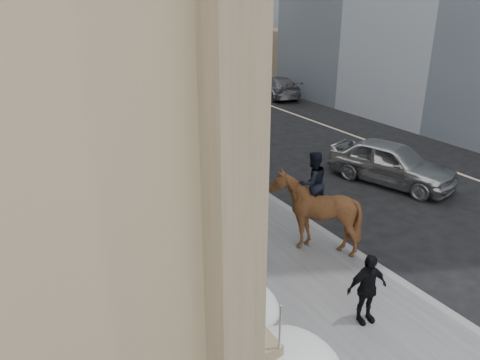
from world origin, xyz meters
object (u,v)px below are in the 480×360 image
at_px(mounted_horse_right, 314,209).
at_px(car_grey, 276,87).
at_px(mounted_horse_left, 230,199).
at_px(car_silver, 392,163).
at_px(pedestrian, 367,289).

xyz_separation_m(mounted_horse_right, car_grey, (10.55, 17.64, -0.60)).
xyz_separation_m(mounted_horse_left, car_silver, (7.27, 0.83, -0.48)).
height_order(mounted_horse_right, car_grey, mounted_horse_right).
bearing_deg(mounted_horse_right, car_grey, -120.09).
distance_m(pedestrian, car_silver, 8.65).
height_order(mounted_horse_left, car_grey, mounted_horse_left).
distance_m(pedestrian, car_grey, 23.65).
distance_m(mounted_horse_left, car_silver, 7.33).
bearing_deg(mounted_horse_right, mounted_horse_left, -46.29).
distance_m(mounted_horse_right, car_silver, 6.23).
relative_size(mounted_horse_left, car_silver, 0.61).
bearing_deg(car_silver, mounted_horse_right, -172.95).
height_order(car_silver, car_grey, car_silver).
bearing_deg(pedestrian, mounted_horse_right, 81.89).
relative_size(mounted_horse_left, pedestrian, 1.79).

